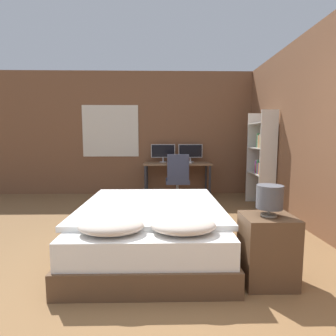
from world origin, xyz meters
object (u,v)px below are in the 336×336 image
bedside_lamp (270,197)px  computer_mouse (191,163)px  nightstand (267,249)px  bookshelf (262,155)px  monitor_right (190,152)px  keyboard (178,163)px  bed (151,228)px  monitor_left (163,152)px  desk (177,167)px  office_chair (178,185)px

bedside_lamp → computer_mouse: 3.22m
nightstand → bookshelf: (0.90, 2.53, 0.65)m
monitor_right → keyboard: (-0.30, -0.38, -0.22)m
bed → monitor_left: bearing=87.3°
keyboard → bedside_lamp: bearing=-79.5°
monitor_left → computer_mouse: (0.57, -0.38, -0.21)m
bed → desk: bearing=80.8°
nightstand → monitor_left: (-0.89, 3.58, 0.66)m
computer_mouse → bed: bearing=-105.6°
monitor_right → computer_mouse: monitor_right is taller
bedside_lamp → bookshelf: 2.70m
monitor_left → computer_mouse: size_ratio=7.48×
keyboard → computer_mouse: computer_mouse is taller
nightstand → computer_mouse: bearing=95.8°
bookshelf → office_chair: bearing=175.7°
nightstand → computer_mouse: 3.25m
desk → monitor_right: bearing=32.4°
desk → office_chair: office_chair is taller
bed → bookshelf: size_ratio=1.12×
monitor_left → office_chair: monitor_left is taller
nightstand → bookshelf: bookshelf is taller
monitor_left → office_chair: (0.27, -0.93, -0.57)m
bed → bedside_lamp: bedside_lamp is taller
bed → nightstand: nightstand is taller
desk → monitor_left: bearing=147.6°
monitor_right → office_chair: monitor_right is taller
nightstand → desk: desk is taller
bed → nightstand: (1.03, -0.69, 0.04)m
keyboard → bookshelf: bookshelf is taller
desk → monitor_left: 0.48m
bookshelf → bed: bearing=-136.2°
desk → bookshelf: size_ratio=0.82×
office_chair → computer_mouse: bearing=61.5°
monitor_left → monitor_right: 0.60m
monitor_left → monitor_right: size_ratio=1.00×
nightstand → office_chair: bearing=103.2°
bedside_lamp → monitor_left: bearing=104.0°
nightstand → bedside_lamp: (0.00, 0.00, 0.46)m
bedside_lamp → bookshelf: bearing=70.5°
nightstand → monitor_left: bearing=104.0°
keyboard → monitor_right: bearing=51.5°
office_chair → bookshelf: size_ratio=0.56×
bed → computer_mouse: 2.65m
monitor_left → bedside_lamp: bearing=-76.0°
monitor_left → desk: bearing=-32.4°
bed → keyboard: bearing=80.1°
monitor_left → computer_mouse: bearing=-33.6°
bedside_lamp → monitor_right: size_ratio=0.50×
bookshelf → monitor_left: bearing=149.8°
bedside_lamp → office_chair: size_ratio=0.27×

